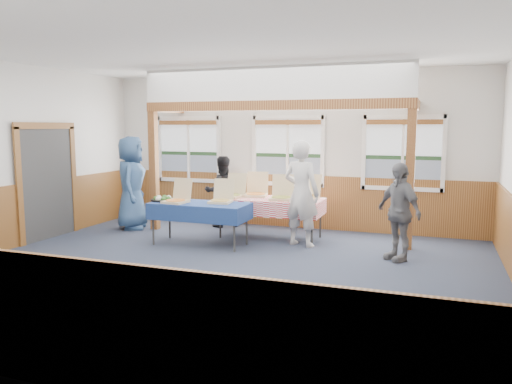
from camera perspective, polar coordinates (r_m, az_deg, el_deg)
floor at (r=7.44m, az=-4.02°, el=-8.95°), size 8.00×8.00×0.00m
ceiling at (r=7.22m, az=-4.26°, el=16.20°), size 8.00×8.00×0.00m
wall_back at (r=10.45m, az=3.72°, el=4.71°), size 8.00×0.00×8.00m
wall_front at (r=4.22m, az=-23.84°, el=-0.01°), size 8.00×0.00×8.00m
wall_left at (r=9.51m, az=-26.77°, el=3.65°), size 0.00×8.00×8.00m
wainscot_back at (r=10.53m, az=3.64°, el=-1.01°), size 7.98×0.05×1.10m
wainscot_front at (r=4.49m, az=-22.89°, el=-13.38°), size 7.98×0.05×1.10m
wainscot_left at (r=9.61m, az=-26.30°, el=-2.60°), size 0.05×6.98×1.10m
cased_opening at (r=10.17m, az=-22.76°, el=0.96°), size 0.06×1.30×2.10m
window_left at (r=11.26m, az=-7.69°, el=5.26°), size 1.56×0.10×1.46m
window_mid at (r=10.40m, az=3.66°, el=5.13°), size 1.56×0.10×1.46m
window_right at (r=10.00m, az=16.46°, el=4.75°), size 1.56×0.10×1.46m
post_left at (r=10.39m, az=-11.58°, el=2.35°), size 0.15×0.15×2.40m
post_right at (r=8.88m, az=17.16°, el=1.31°), size 0.15×0.15×2.40m
cross_beam at (r=9.30m, az=1.67°, el=9.87°), size 5.15×0.18×0.18m
table_left at (r=8.92m, az=-6.45°, el=-1.63°), size 1.91×1.49×0.76m
table_right at (r=9.42m, az=1.66°, el=-1.06°), size 2.00×0.96×0.76m
pizza_box_a at (r=8.99m, az=-9.03°, el=-0.80°), size 0.42×0.50×0.42m
pizza_box_b at (r=8.90m, az=-4.01°, el=-0.81°), size 0.43×0.50×0.41m
pizza_box_c at (r=9.57m, az=-2.77°, el=-0.20°), size 0.46×0.54×0.45m
pizza_box_d at (r=9.70m, az=0.00°, el=-0.08°), size 0.51×0.59×0.46m
pizza_box_e at (r=9.26m, az=2.94°, el=-0.46°), size 0.49×0.56×0.45m
pizza_box_f at (r=9.36m, az=5.76°, el=-0.40°), size 0.50×0.57×0.45m
veggie_tray at (r=9.26m, az=-10.63°, el=-0.80°), size 0.43×0.43×0.10m
drink_glass at (r=8.93m, az=6.34°, el=-0.73°), size 0.07×0.07×0.15m
woman_white at (r=8.80m, az=5.21°, el=-0.17°), size 0.78×0.62×1.87m
woman_black at (r=10.49m, az=-3.93°, el=0.04°), size 0.92×0.88×1.49m
man_blue at (r=10.57m, az=-14.06°, el=1.03°), size 0.92×1.10×1.91m
person_grey at (r=8.15m, az=15.98°, el=-2.18°), size 0.91×0.91×1.55m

